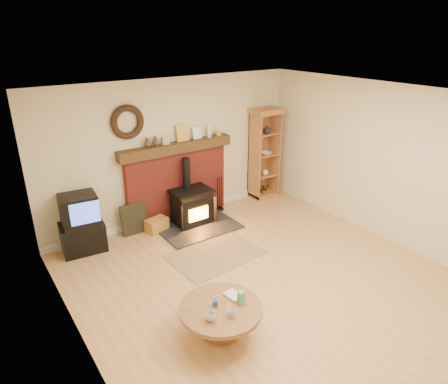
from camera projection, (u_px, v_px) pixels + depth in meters
ground at (271, 285)px, 5.64m from camera, size 5.50×5.50×0.00m
room_shell at (271, 169)px, 5.05m from camera, size 5.02×5.52×2.61m
chimney_breast at (177, 178)px, 7.36m from camera, size 2.20×0.22×1.78m
wood_stove at (193, 208)px, 7.28m from camera, size 1.40×1.00×1.23m
area_rug at (215, 255)px, 6.40m from camera, size 1.48×1.06×0.01m
tv_unit at (81, 225)px, 6.35m from camera, size 0.71×0.54×0.98m
curio_cabinet at (264, 154)px, 8.26m from camera, size 0.61×0.44×1.89m
firelog_box at (157, 225)px, 7.10m from camera, size 0.43×0.32×0.24m
leaning_painting at (134, 219)px, 6.97m from camera, size 0.47×0.12×0.56m
fire_tools at (220, 204)px, 7.93m from camera, size 0.16×0.16×0.70m
coffee_table at (221, 313)px, 4.60m from camera, size 0.96×0.96×0.57m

